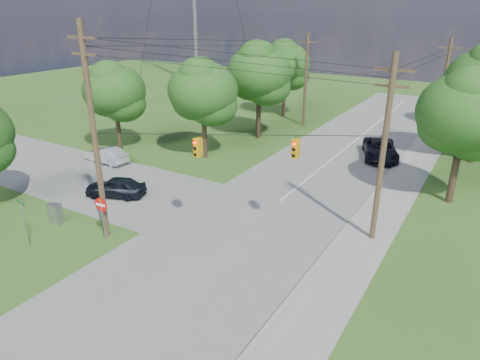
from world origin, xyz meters
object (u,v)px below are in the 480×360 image
Objects in this scene: car_cross_silver at (106,155)px; control_cabinet at (56,214)px; do_not_enter_sign at (102,210)px; pole_north_e at (442,92)px; car_main_north at (380,149)px; pole_sw at (94,133)px; pole_ne at (383,149)px; pole_north_w at (306,80)px; car_cross_dark at (116,187)px.

car_cross_silver is 3.17× the size of control_cabinet.
do_not_enter_sign reaches higher than car_cross_silver.
control_cabinet is at bearing 33.55° from car_cross_silver.
pole_north_e is 2.43× the size of car_cross_silver.
car_cross_silver is at bearing -165.75° from car_main_north.
pole_north_e is at bearing 65.48° from pole_sw.
pole_ne is at bearing -90.00° from pole_north_e.
car_main_north is (19.82, 13.42, 0.14)m from car_cross_silver.
pole_north_w is 2.43× the size of car_cross_silver.
car_cross_silver is 0.70× the size of car_main_north.
control_cabinet is (-13.91, -22.90, -0.20)m from car_main_north.
pole_north_w reaches higher than control_cabinet.
pole_ne reaches higher than car_cross_silver.
pole_north_e is 30.95m from car_cross_dark.
pole_north_e is at bearing 53.99° from control_cabinet.
do_not_enter_sign is at bearing -88.75° from pole_north_w.
car_main_north is (-3.40, -7.28, -4.28)m from pole_north_e.
pole_north_w reaches higher than car_main_north.
do_not_enter_sign is (4.07, 0.21, 1.23)m from control_cabinet.
car_main_north is at bearing -115.03° from pole_north_e.
do_not_enter_sign is (9.97, -9.28, 1.16)m from car_cross_silver.
pole_north_w is 7.69× the size of control_cabinet.
pole_sw reaches higher than control_cabinet.
car_cross_silver is 23.93m from car_main_north.
car_cross_dark is 22.74m from car_main_north.
car_cross_silver is at bearing -149.80° from car_cross_dark.
pole_sw reaches higher than car_cross_silver.
car_main_north is at bearing -34.73° from pole_north_w.
pole_ne is 19.75m from control_cabinet.
pole_north_e is 13.90m from pole_north_w.
pole_north_w is 3.85× the size of do_not_enter_sign.
control_cabinet is at bearing -141.14° from car_main_north.
pole_north_w is at bearing 150.56° from car_cross_dark.
pole_north_e and pole_north_w have the same top height.
pole_north_e is at bearing 60.45° from do_not_enter_sign.
car_cross_silver is at bearing 137.51° from pole_sw.
pole_north_w is 23.13m from car_cross_silver.
pole_north_e is at bearing 90.00° from pole_ne.
pole_sw is at bearing -114.52° from pole_north_e.
pole_sw is at bearing 49.16° from car_cross_silver.
car_cross_dark is at bearing 82.12° from control_cabinet.
pole_north_w reaches higher than do_not_enter_sign.
car_main_north is at bearing 103.01° from pole_ne.
pole_sw is 4.37m from do_not_enter_sign.
control_cabinet is (-0.14, -4.81, -0.10)m from car_cross_dark.
do_not_enter_sign is (0.25, -0.38, -4.35)m from pole_sw.
do_not_enter_sign is at bearing 48.71° from car_cross_silver.
car_cross_dark is at bearing 53.95° from car_cross_silver.
pole_ne reaches higher than pole_north_w.
pole_ne is 18.12m from car_cross_dark.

